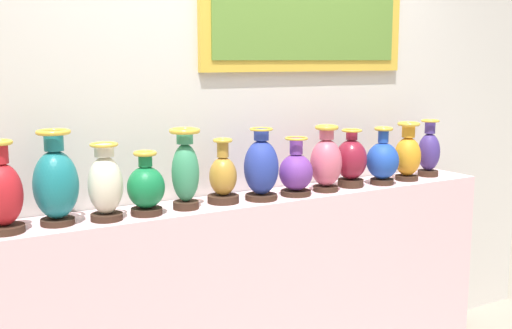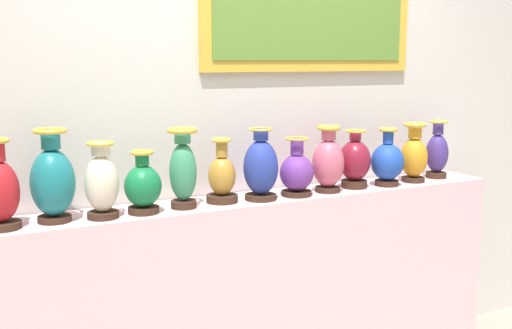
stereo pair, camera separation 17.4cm
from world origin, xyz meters
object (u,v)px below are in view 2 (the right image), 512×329
at_px(vase_crimson, 0,192).
at_px(vase_cobalt, 260,168).
at_px(vase_ochre, 222,177).
at_px(vase_violet, 297,172).
at_px(vase_jade, 183,169).
at_px(vase_ivory, 102,183).
at_px(vase_sapphire, 387,162).
at_px(vase_amber, 414,156).
at_px(vase_teal, 53,181).
at_px(vase_burgundy, 355,162).
at_px(vase_emerald, 143,186).
at_px(vase_indigo, 437,153).
at_px(vase_rose, 328,162).

height_order(vase_crimson, vase_cobalt, vase_crimson).
relative_size(vase_ochre, vase_violet, 1.05).
relative_size(vase_jade, vase_violet, 1.26).
relative_size(vase_ivory, vase_violet, 1.13).
distance_m(vase_ivory, vase_sapphire, 1.58).
height_order(vase_ochre, vase_amber, vase_amber).
bearing_deg(vase_jade, vase_teal, 178.30).
bearing_deg(vase_teal, vase_burgundy, 0.01).
bearing_deg(vase_emerald, vase_burgundy, 1.42).
height_order(vase_teal, vase_amber, vase_teal).
bearing_deg(vase_cobalt, vase_indigo, 2.01).
distance_m(vase_teal, vase_cobalt, 0.99).
bearing_deg(vase_cobalt, vase_amber, 0.59).
height_order(vase_teal, vase_ochre, vase_teal).
xyz_separation_m(vase_amber, vase_indigo, (0.21, 0.03, -0.00)).
height_order(vase_rose, vase_indigo, vase_rose).
xyz_separation_m(vase_teal, vase_amber, (1.99, -0.02, -0.03)).
xyz_separation_m(vase_jade, vase_violet, (0.62, -0.01, -0.06)).
bearing_deg(vase_ivory, vase_ochre, 4.06).
height_order(vase_ivory, vase_sapphire, vase_ivory).
height_order(vase_ivory, vase_jade, vase_jade).
distance_m(vase_crimson, vase_emerald, 0.60).
relative_size(vase_ivory, vase_cobalt, 0.94).
height_order(vase_cobalt, vase_sapphire, vase_cobalt).
distance_m(vase_ochre, vase_cobalt, 0.20).
bearing_deg(vase_burgundy, vase_crimson, -179.35).
distance_m(vase_crimson, vase_ochre, 1.02).
bearing_deg(vase_amber, vase_crimson, -179.97).
relative_size(vase_crimson, vase_ochre, 1.20).
bearing_deg(vase_teal, vase_ochre, 0.66).
relative_size(vase_rose, vase_indigo, 1.04).
bearing_deg(vase_crimson, vase_emerald, -0.88).
distance_m(vase_teal, vase_jade, 0.59).
bearing_deg(vase_teal, vase_rose, -1.15).
height_order(vase_crimson, vase_burgundy, vase_crimson).
bearing_deg(vase_ivory, vase_teal, 170.63).
distance_m(vase_jade, vase_indigo, 1.61).
distance_m(vase_cobalt, vase_violet, 0.22).
relative_size(vase_burgundy, vase_indigo, 0.94).
bearing_deg(vase_cobalt, vase_rose, 0.18).
bearing_deg(vase_teal, vase_indigo, 0.34).
relative_size(vase_ivory, vase_ochre, 1.07).
bearing_deg(vase_violet, vase_burgundy, 4.61).
height_order(vase_burgundy, vase_indigo, vase_indigo).
distance_m(vase_emerald, vase_amber, 1.61).
height_order(vase_burgundy, vase_amber, vase_amber).
height_order(vase_sapphire, vase_indigo, vase_indigo).
bearing_deg(vase_violet, vase_amber, 0.86).
relative_size(vase_teal, vase_burgundy, 1.28).
height_order(vase_jade, vase_sapphire, vase_jade).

